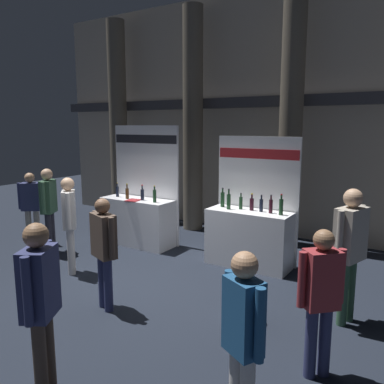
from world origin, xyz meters
name	(u,v)px	position (x,y,z in m)	size (l,w,h in m)	color
ground_plane	(136,289)	(0.00, 0.00, 0.00)	(24.00, 24.00, 0.00)	black
hall_colonnade	(248,116)	(0.00, 4.19, 2.80)	(11.80, 1.08, 5.65)	gray
exhibitor_booth_0	(139,216)	(-1.52, 1.91, 0.63)	(1.72, 0.70, 2.58)	white
exhibitor_booth_1	(250,233)	(1.08, 1.97, 0.62)	(1.61, 0.66, 2.38)	white
trash_bin	(239,297)	(1.83, -0.03, 0.32)	(0.33, 0.33, 0.65)	slate
visitor_0	(104,244)	(0.08, -0.74, 0.95)	(0.55, 0.35, 1.60)	navy
visitor_1	(350,243)	(3.04, 0.65, 1.10)	(0.38, 0.59, 1.80)	#33563D
visitor_2	(31,202)	(-3.47, 0.65, 0.93)	(0.46, 0.42, 1.58)	#ADA393
visitor_3	(40,295)	(0.91, -2.38, 1.03)	(0.40, 0.49, 1.72)	#47382D
visitor_4	(69,218)	(-1.40, -0.07, 1.00)	(0.40, 0.39, 1.70)	silver
visitor_5	(321,292)	(3.02, -0.67, 0.92)	(0.40, 0.40, 1.57)	navy
visitor_6	(49,203)	(-2.66, 0.48, 1.03)	(0.38, 0.48, 1.73)	#23232D
visitor_7	(243,334)	(2.71, -1.85, 0.94)	(0.43, 0.33, 1.63)	silver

